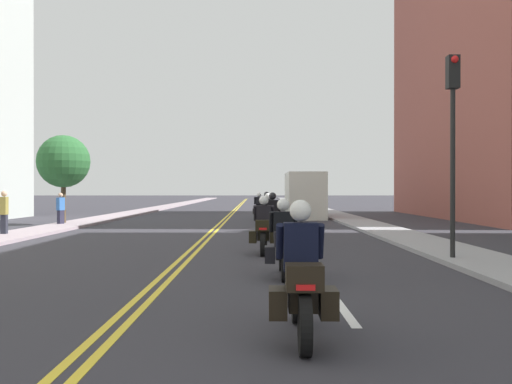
{
  "coord_description": "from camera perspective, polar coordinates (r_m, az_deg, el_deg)",
  "views": [
    {
      "loc": [
        1.81,
        -0.74,
        1.77
      ],
      "look_at": [
        1.73,
        27.0,
        1.65
      ],
      "focal_mm": 41.69,
      "sensor_mm": 36.0,
      "label": 1
    }
  ],
  "objects": [
    {
      "name": "centreline_yellow_inner",
      "position": [
        48.81,
        -2.1,
        -1.84
      ],
      "size": [
        0.12,
        132.0,
        0.01
      ],
      "primitive_type": "cube",
      "color": "yellow",
      "rests_on": "ground"
    },
    {
      "name": "sidewalk_left",
      "position": [
        49.59,
        -10.3,
        -1.75
      ],
      "size": [
        2.01,
        144.0,
        0.12
      ],
      "primitive_type": "cube",
      "color": "gray",
      "rests_on": "ground"
    },
    {
      "name": "motorcycle_5",
      "position": [
        30.08,
        1.18,
        -1.85
      ],
      "size": [
        0.77,
        2.13,
        1.66
      ],
      "rotation": [
        0.0,
        0.0,
        -0.02
      ],
      "color": "black",
      "rests_on": "ground"
    },
    {
      "name": "sidewalk_right",
      "position": [
        49.06,
        6.48,
        -1.76
      ],
      "size": [
        2.01,
        144.0,
        0.12
      ],
      "primitive_type": "cube",
      "color": "gray",
      "rests_on": "ground"
    },
    {
      "name": "building_right_1",
      "position": [
        40.06,
        21.35,
        9.91
      ],
      "size": [
        6.3,
        21.98,
        17.02
      ],
      "color": "#954D43",
      "rests_on": "ground"
    },
    {
      "name": "pedestrian_0",
      "position": [
        24.06,
        -22.85,
        -1.87
      ],
      "size": [
        0.25,
        0.38,
        1.73
      ],
      "rotation": [
        0.0,
        0.0,
        4.8
      ],
      "color": "#22242F",
      "rests_on": "ground"
    },
    {
      "name": "motorcycle_0",
      "position": [
        7.06,
        4.51,
        -8.79
      ],
      "size": [
        0.77,
        2.26,
        1.65
      ],
      "rotation": [
        0.0,
        0.0,
        -0.02
      ],
      "color": "black",
      "rests_on": "ground"
    },
    {
      "name": "lane_dashes_white",
      "position": [
        29.82,
        2.64,
        -3.16
      ],
      "size": [
        0.14,
        56.4,
        0.01
      ],
      "color": "silver",
      "rests_on": "ground"
    },
    {
      "name": "pedestrian_2",
      "position": [
        30.14,
        -18.07,
        -1.56
      ],
      "size": [
        0.36,
        0.42,
        1.61
      ],
      "rotation": [
        0.0,
        0.0,
        1.1
      ],
      "color": "#242336",
      "rests_on": "ground"
    },
    {
      "name": "motorcycle_1",
      "position": [
        12.03,
        2.83,
        -5.13
      ],
      "size": [
        0.76,
        2.17,
        1.59
      ],
      "rotation": [
        0.0,
        0.0,
        -0.01
      ],
      "color": "black",
      "rests_on": "ground"
    },
    {
      "name": "motorcycle_2",
      "position": [
        16.35,
        0.91,
        -3.71
      ],
      "size": [
        0.78,
        2.09,
        1.6
      ],
      "rotation": [
        0.0,
        0.0,
        -0.04
      ],
      "color": "black",
      "rests_on": "ground"
    },
    {
      "name": "traffic_light_near",
      "position": [
        15.28,
        18.53,
        6.58
      ],
      "size": [
        0.28,
        0.38,
        5.02
      ],
      "color": "black",
      "rests_on": "ground"
    },
    {
      "name": "motorcycle_4",
      "position": [
        25.03,
        1.33,
        -2.33
      ],
      "size": [
        0.78,
        2.18,
        1.62
      ],
      "rotation": [
        0.0,
        0.0,
        0.04
      ],
      "color": "black",
      "rests_on": "ground"
    },
    {
      "name": "ground_plane",
      "position": [
        48.8,
        -1.96,
        -1.84
      ],
      "size": [
        264.0,
        264.0,
        0.0
      ],
      "primitive_type": "plane",
      "color": "#302E36"
    },
    {
      "name": "parked_truck",
      "position": [
        36.97,
        4.79,
        -0.53
      ],
      "size": [
        2.2,
        6.5,
        2.8
      ],
      "color": "beige",
      "rests_on": "ground"
    },
    {
      "name": "centreline_yellow_outer",
      "position": [
        48.8,
        -1.82,
        -1.84
      ],
      "size": [
        0.12,
        132.0,
        0.01
      ],
      "primitive_type": "cube",
      "color": "yellow",
      "rests_on": "ground"
    },
    {
      "name": "street_tree_0",
      "position": [
        31.11,
        -17.83,
        2.79
      ],
      "size": [
        2.62,
        2.62,
        4.48
      ],
      "color": "#463826",
      "rests_on": "ground"
    },
    {
      "name": "motorcycle_3",
      "position": [
        20.91,
        1.76,
        -2.79
      ],
      "size": [
        0.78,
        2.23,
        1.67
      ],
      "rotation": [
        0.0,
        0.0,
        -0.04
      ],
      "color": "black",
      "rests_on": "ground"
    },
    {
      "name": "motorcycle_6",
      "position": [
        34.73,
        0.46,
        -1.61
      ],
      "size": [
        0.77,
        2.25,
        1.61
      ],
      "rotation": [
        0.0,
        0.0,
        0.03
      ],
      "color": "black",
      "rests_on": "ground"
    }
  ]
}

